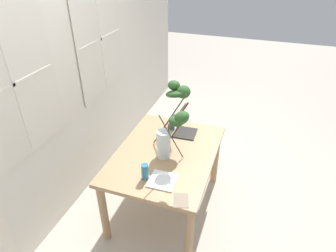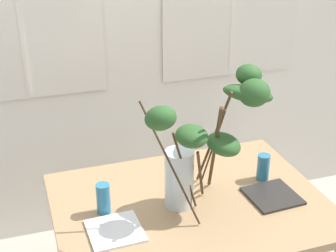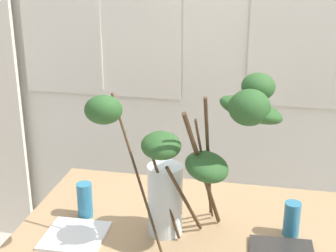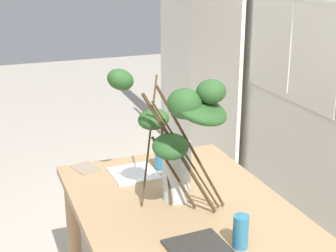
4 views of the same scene
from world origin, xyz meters
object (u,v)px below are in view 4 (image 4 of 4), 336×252
(vase_with_branches, at_px, (176,135))
(drinking_glass_blue_right, at_px, (241,232))
(dining_table, at_px, (181,224))
(plate_square_right, at_px, (199,249))
(drinking_glass_blue_left, at_px, (161,156))
(plate_square_left, at_px, (134,173))

(vase_with_branches, relative_size, drinking_glass_blue_right, 4.84)
(dining_table, distance_m, plate_square_right, 0.41)
(drinking_glass_blue_left, bearing_deg, drinking_glass_blue_right, 2.00)
(dining_table, distance_m, plate_square_left, 0.42)
(dining_table, height_order, drinking_glass_blue_left, drinking_glass_blue_left)
(plate_square_right, bearing_deg, plate_square_left, -178.28)
(plate_square_left, bearing_deg, dining_table, 15.61)
(dining_table, xyz_separation_m, vase_with_branches, (0.07, -0.05, 0.47))
(plate_square_left, distance_m, plate_square_right, 0.77)
(vase_with_branches, bearing_deg, dining_table, 141.03)
(drinking_glass_blue_left, relative_size, plate_square_right, 0.64)
(vase_with_branches, height_order, drinking_glass_blue_right, vase_with_branches)
(dining_table, relative_size, vase_with_branches, 1.91)
(vase_with_branches, relative_size, plate_square_right, 2.88)
(plate_square_left, xyz_separation_m, plate_square_right, (0.77, 0.02, 0.00))
(plate_square_left, bearing_deg, vase_with_branches, 6.99)
(drinking_glass_blue_left, xyz_separation_m, plate_square_right, (0.79, -0.13, -0.07))
(dining_table, distance_m, vase_with_branches, 0.48)
(drinking_glass_blue_right, relative_size, plate_square_left, 0.60)
(dining_table, bearing_deg, drinking_glass_blue_right, 10.34)
(plate_square_right, bearing_deg, dining_table, 167.62)
(vase_with_branches, xyz_separation_m, plate_square_left, (-0.45, -0.06, -0.36))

